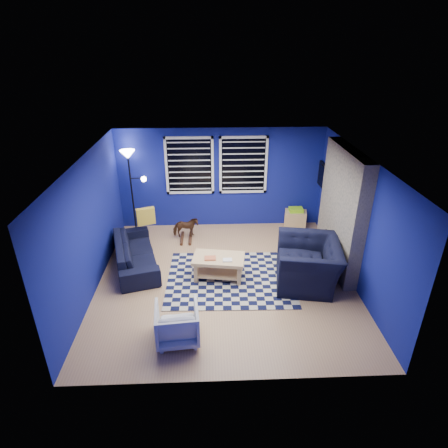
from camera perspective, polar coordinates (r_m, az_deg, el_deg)
name	(u,v)px	position (r m, az deg, el deg)	size (l,w,h in m)	color
floor	(225,279)	(7.61, 0.17, -8.39)	(5.00, 5.00, 0.00)	tan
ceiling	(225,158)	(6.52, 0.20, 9.99)	(5.00, 5.00, 0.00)	white
wall_back	(221,179)	(9.28, -0.52, 6.90)	(5.00, 5.00, 0.00)	navy
wall_left	(90,226)	(7.31, -19.79, -0.28)	(5.00, 5.00, 0.00)	navy
wall_right	(357,221)	(7.50, 19.62, 0.43)	(5.00, 5.00, 0.00)	navy
fireplace	(341,213)	(7.90, 17.38, 1.65)	(0.65, 2.00, 2.50)	gray
window_left	(190,166)	(9.14, -5.27, 8.80)	(1.17, 0.06, 1.42)	black
window_right	(243,165)	(9.17, 2.96, 8.92)	(1.17, 0.06, 1.42)	black
tv	(325,178)	(9.17, 15.16, 6.72)	(0.07, 1.00, 0.58)	black
rug	(230,278)	(7.62, 0.92, -8.27)	(2.50, 2.00, 0.02)	black
sofa	(135,253)	(8.13, -13.37, -4.31)	(0.78, 1.99, 0.58)	black
armchair_big	(308,263)	(7.47, 12.70, -5.85)	(1.17, 1.33, 0.87)	black
armchair_bent	(177,323)	(6.14, -7.14, -14.77)	(0.67, 0.69, 0.63)	gray
rocking_horse	(186,228)	(8.93, -5.86, -0.55)	(0.60, 0.27, 0.50)	#442B16
coffee_table	(219,263)	(7.46, -0.83, -5.96)	(1.08, 0.73, 0.50)	tan
cabinet	(295,219)	(9.68, 10.79, 0.78)	(0.60, 0.46, 0.54)	tan
floor_lamp	(130,166)	(9.09, -14.15, 8.56)	(0.56, 0.34, 2.06)	black
throw_pillow	(146,216)	(8.56, -11.84, 1.16)	(0.41, 0.12, 0.39)	gold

